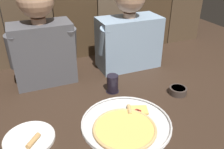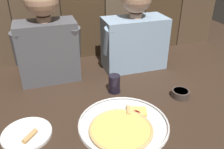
% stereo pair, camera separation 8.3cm
% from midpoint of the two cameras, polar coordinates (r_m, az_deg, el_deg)
% --- Properties ---
extents(ground_plane, '(3.20, 3.20, 0.00)m').
position_cam_midpoint_polar(ground_plane, '(1.20, 3.50, -9.80)').
color(ground_plane, '#332319').
extents(pizza_tray, '(0.43, 0.43, 0.03)m').
position_cam_midpoint_polar(pizza_tray, '(1.13, 4.72, -12.17)').
color(pizza_tray, silver).
rests_on(pizza_tray, ground).
extents(dinner_plate, '(0.22, 0.22, 0.03)m').
position_cam_midpoint_polar(dinner_plate, '(1.13, -17.80, -13.47)').
color(dinner_plate, white).
rests_on(dinner_plate, ground).
extents(drinking_glass, '(0.08, 0.08, 0.10)m').
position_cam_midpoint_polar(drinking_glass, '(1.35, 2.31, -2.27)').
color(drinking_glass, black).
rests_on(drinking_glass, ground).
extents(dipping_bowl, '(0.10, 0.10, 0.04)m').
position_cam_midpoint_polar(dipping_bowl, '(1.39, 17.83, -4.35)').
color(dipping_bowl, '#3D332D').
rests_on(dipping_bowl, ground).
extents(diner_left, '(0.38, 0.21, 0.60)m').
position_cam_midpoint_polar(diner_left, '(1.43, -14.01, 9.42)').
color(diner_left, '#4C4C51').
rests_on(diner_left, ground).
extents(diner_right, '(0.45, 0.21, 0.57)m').
position_cam_midpoint_polar(diner_right, '(1.58, 7.03, 10.44)').
color(diner_right, '#849EB7').
rests_on(diner_right, ground).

